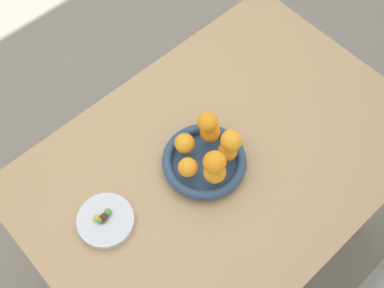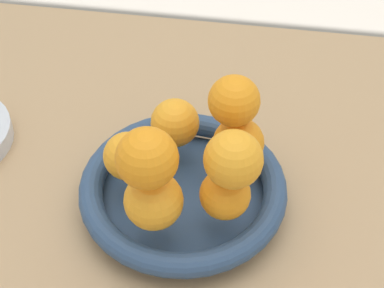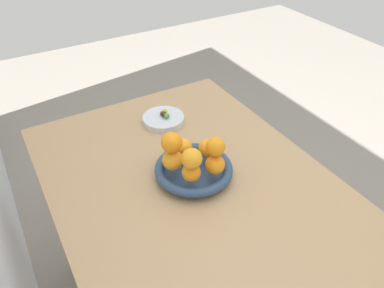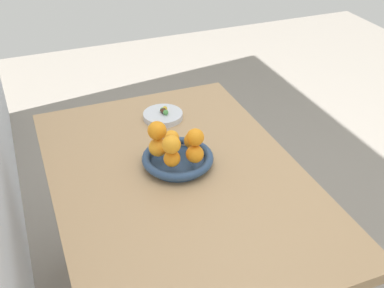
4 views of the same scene
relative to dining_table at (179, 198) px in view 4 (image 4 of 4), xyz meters
The scene contains 16 objects.
dining_table is the anchor object (origin of this frame).
fruit_bowl 0.12m from the dining_table, 18.23° to the right, with size 0.23×0.23×0.04m.
candy_dish 0.37m from the dining_table, 10.84° to the right, with size 0.15×0.15×0.02m, color silver.
orange_0 0.19m from the dining_table, ahead, with size 0.05×0.05×0.05m, color orange.
orange_1 0.18m from the dining_table, 28.25° to the left, with size 0.06×0.06×0.06m, color orange.
orange_2 0.16m from the dining_table, 71.69° to the left, with size 0.05×0.05×0.05m, color orange.
orange_3 0.17m from the dining_table, 85.45° to the right, with size 0.06×0.06×0.06m, color orange.
orange_4 0.19m from the dining_table, 45.83° to the right, with size 0.05×0.05×0.05m, color orange.
orange_5 0.22m from the dining_table, 82.22° to the right, with size 0.05×0.05×0.05m, color orange.
orange_6 0.23m from the dining_table, 26.95° to the left, with size 0.06×0.06×0.06m, color orange.
orange_7 0.21m from the dining_table, 78.79° to the left, with size 0.06×0.06×0.06m, color orange.
candy_ball_0 0.36m from the dining_table, 12.31° to the right, with size 0.02×0.02×0.02m, color #4C9947.
candy_ball_1 0.39m from the dining_table, 10.84° to the right, with size 0.02×0.02×0.02m, color #4C9947.
candy_ball_2 0.38m from the dining_table, 11.30° to the right, with size 0.02×0.02×0.02m, color #472819.
candy_ball_3 0.39m from the dining_table, 12.43° to the right, with size 0.02×0.02×0.02m, color gold.
candy_ball_4 0.38m from the dining_table, 10.45° to the right, with size 0.01×0.01×0.01m, color #472819.
Camera 4 is at (-1.12, 0.39, 1.64)m, focal length 45.00 mm.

